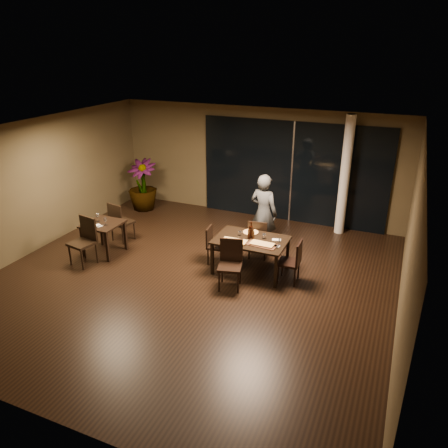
# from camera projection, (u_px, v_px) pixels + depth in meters

# --- Properties ---
(ground) EXTENTS (8.00, 8.00, 0.00)m
(ground) POSITION_uv_depth(u_px,v_px,m) (192.00, 279.00, 9.07)
(ground) COLOR black
(ground) RESTS_ON ground
(wall_back) EXTENTS (8.00, 0.10, 3.00)m
(wall_back) POSITION_uv_depth(u_px,v_px,m) (258.00, 163.00, 11.92)
(wall_back) COLOR #493D26
(wall_back) RESTS_ON ground
(wall_front) EXTENTS (8.00, 0.10, 3.00)m
(wall_front) POSITION_uv_depth(u_px,v_px,m) (29.00, 327.00, 5.05)
(wall_front) COLOR #493D26
(wall_front) RESTS_ON ground
(wall_left) EXTENTS (0.10, 8.00, 3.00)m
(wall_left) POSITION_uv_depth(u_px,v_px,m) (32.00, 186.00, 9.96)
(wall_left) COLOR #493D26
(wall_left) RESTS_ON ground
(wall_right) EXTENTS (0.10, 8.00, 3.00)m
(wall_right) POSITION_uv_depth(u_px,v_px,m) (413.00, 247.00, 7.02)
(wall_right) COLOR #493D26
(wall_right) RESTS_ON ground
(ceiling) EXTENTS (8.00, 8.00, 0.04)m
(ceiling) POSITION_uv_depth(u_px,v_px,m) (187.00, 133.00, 7.90)
(ceiling) COLOR silver
(ceiling) RESTS_ON wall_back
(window_panel) EXTENTS (5.00, 0.06, 2.70)m
(window_panel) POSITION_uv_depth(u_px,v_px,m) (292.00, 173.00, 11.54)
(window_panel) COLOR black
(window_panel) RESTS_ON ground
(column) EXTENTS (0.24, 0.24, 3.00)m
(column) POSITION_uv_depth(u_px,v_px,m) (345.00, 176.00, 10.71)
(column) COLOR white
(column) RESTS_ON ground
(main_table) EXTENTS (1.50, 1.00, 0.75)m
(main_table) POSITION_uv_depth(u_px,v_px,m) (251.00, 242.00, 9.12)
(main_table) COLOR black
(main_table) RESTS_ON ground
(side_table) EXTENTS (0.80, 0.80, 0.75)m
(side_table) POSITION_uv_depth(u_px,v_px,m) (103.00, 228.00, 9.95)
(side_table) COLOR black
(side_table) RESTS_ON ground
(chair_main_far) EXTENTS (0.48, 0.48, 0.93)m
(chair_main_far) POSITION_uv_depth(u_px,v_px,m) (258.00, 237.00, 9.74)
(chair_main_far) COLOR black
(chair_main_far) RESTS_ON ground
(chair_main_near) EXTENTS (0.55, 0.55, 0.98)m
(chair_main_near) POSITION_uv_depth(u_px,v_px,m) (231.00, 261.00, 8.62)
(chair_main_near) COLOR black
(chair_main_near) RESTS_ON ground
(chair_main_left) EXTENTS (0.43, 0.43, 0.84)m
(chair_main_left) POSITION_uv_depth(u_px,v_px,m) (214.00, 243.00, 9.59)
(chair_main_left) COLOR black
(chair_main_left) RESTS_ON ground
(chair_main_right) EXTENTS (0.43, 0.43, 0.91)m
(chair_main_right) POSITION_uv_depth(u_px,v_px,m) (293.00, 260.00, 8.76)
(chair_main_right) COLOR black
(chair_main_right) RESTS_ON ground
(chair_side_far) EXTENTS (0.55, 0.55, 1.00)m
(chair_side_far) POSITION_uv_depth(u_px,v_px,m) (119.00, 220.00, 10.57)
(chair_side_far) COLOR black
(chair_side_far) RESTS_ON ground
(chair_side_near) EXTENTS (0.57, 0.57, 1.05)m
(chair_side_near) POSITION_uv_depth(u_px,v_px,m) (85.00, 238.00, 9.53)
(chair_side_near) COLOR black
(chair_side_near) RESTS_ON ground
(diner) EXTENTS (0.69, 0.53, 1.84)m
(diner) POSITION_uv_depth(u_px,v_px,m) (264.00, 213.00, 10.01)
(diner) COLOR #313436
(diner) RESTS_ON ground
(potted_plant) EXTENTS (0.89, 0.89, 1.47)m
(potted_plant) POSITION_uv_depth(u_px,v_px,m) (142.00, 185.00, 12.57)
(potted_plant) COLOR #194617
(potted_plant) RESTS_ON ground
(pizza_board_left) EXTENTS (0.53, 0.28, 0.01)m
(pizza_board_left) POSITION_uv_depth(u_px,v_px,m) (234.00, 242.00, 8.96)
(pizza_board_left) COLOR #412A15
(pizza_board_left) RESTS_ON main_table
(pizza_board_right) EXTENTS (0.62, 0.35, 0.01)m
(pizza_board_right) POSITION_uv_depth(u_px,v_px,m) (262.00, 245.00, 8.83)
(pizza_board_right) COLOR #3F2214
(pizza_board_right) RESTS_ON main_table
(oblong_pizza_left) EXTENTS (0.50, 0.24, 0.02)m
(oblong_pizza_left) POSITION_uv_depth(u_px,v_px,m) (234.00, 241.00, 8.96)
(oblong_pizza_left) COLOR maroon
(oblong_pizza_left) RESTS_ON pizza_board_left
(oblong_pizza_right) EXTENTS (0.47, 0.23, 0.02)m
(oblong_pizza_right) POSITION_uv_depth(u_px,v_px,m) (262.00, 244.00, 8.82)
(oblong_pizza_right) COLOR maroon
(oblong_pizza_right) RESTS_ON pizza_board_right
(round_pizza) EXTENTS (0.32, 0.32, 0.01)m
(round_pizza) POSITION_uv_depth(u_px,v_px,m) (251.00, 232.00, 9.40)
(round_pizza) COLOR #A53812
(round_pizza) RESTS_ON main_table
(bottle_a) EXTENTS (0.06, 0.06, 0.28)m
(bottle_a) POSITION_uv_depth(u_px,v_px,m) (249.00, 232.00, 9.07)
(bottle_a) COLOR black
(bottle_a) RESTS_ON main_table
(bottle_b) EXTENTS (0.06, 0.06, 0.25)m
(bottle_b) POSITION_uv_depth(u_px,v_px,m) (253.00, 234.00, 9.02)
(bottle_b) COLOR black
(bottle_b) RESTS_ON main_table
(bottle_c) EXTENTS (0.08, 0.08, 0.35)m
(bottle_c) POSITION_uv_depth(u_px,v_px,m) (251.00, 230.00, 9.10)
(bottle_c) COLOR black
(bottle_c) RESTS_ON main_table
(tumbler_left) EXTENTS (0.07, 0.07, 0.09)m
(tumbler_left) POSITION_uv_depth(u_px,v_px,m) (240.00, 233.00, 9.27)
(tumbler_left) COLOR white
(tumbler_left) RESTS_ON main_table
(tumbler_right) EXTENTS (0.08, 0.08, 0.10)m
(tumbler_right) POSITION_uv_depth(u_px,v_px,m) (264.00, 236.00, 9.12)
(tumbler_right) COLOR white
(tumbler_right) RESTS_ON main_table
(napkin_near) EXTENTS (0.19, 0.11, 0.01)m
(napkin_near) POSITION_uv_depth(u_px,v_px,m) (275.00, 246.00, 8.78)
(napkin_near) COLOR silver
(napkin_near) RESTS_ON main_table
(napkin_far) EXTENTS (0.20, 0.15, 0.01)m
(napkin_far) POSITION_uv_depth(u_px,v_px,m) (277.00, 240.00, 9.05)
(napkin_far) COLOR white
(napkin_far) RESTS_ON main_table
(wine_glass_a) EXTENTS (0.08, 0.08, 0.19)m
(wine_glass_a) POSITION_uv_depth(u_px,v_px,m) (98.00, 218.00, 9.95)
(wine_glass_a) COLOR white
(wine_glass_a) RESTS_ON side_table
(wine_glass_b) EXTENTS (0.08, 0.08, 0.17)m
(wine_glass_b) POSITION_uv_depth(u_px,v_px,m) (105.00, 221.00, 9.77)
(wine_glass_b) COLOR white
(wine_glass_b) RESTS_ON side_table
(side_napkin) EXTENTS (0.21, 0.17, 0.01)m
(side_napkin) POSITION_uv_depth(u_px,v_px,m) (98.00, 226.00, 9.75)
(side_napkin) COLOR white
(side_napkin) RESTS_ON side_table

